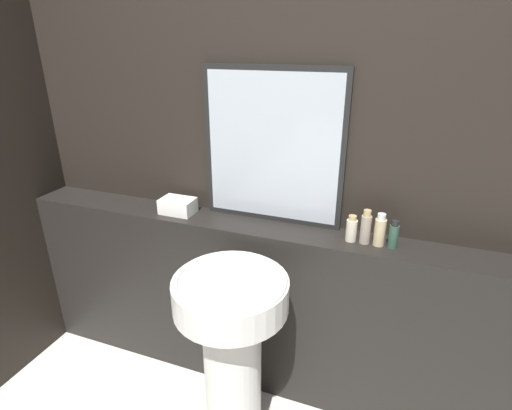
% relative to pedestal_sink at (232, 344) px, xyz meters
% --- Properties ---
extents(wall_back, '(8.00, 0.06, 2.50)m').
position_rel_pedestal_sink_xyz_m(wall_back, '(-0.07, 0.56, 0.67)').
color(wall_back, black).
rests_on(wall_back, ground_plane).
extents(vanity_counter, '(2.58, 0.23, 0.97)m').
position_rel_pedestal_sink_xyz_m(vanity_counter, '(-0.07, 0.42, -0.10)').
color(vanity_counter, black).
rests_on(vanity_counter, ground_plane).
extents(pedestal_sink, '(0.49, 0.49, 0.92)m').
position_rel_pedestal_sink_xyz_m(pedestal_sink, '(0.00, 0.00, 0.00)').
color(pedestal_sink, silver).
rests_on(pedestal_sink, ground_plane).
extents(mirror, '(0.70, 0.03, 0.75)m').
position_rel_pedestal_sink_xyz_m(mirror, '(0.01, 0.51, 0.76)').
color(mirror, black).
rests_on(mirror, vanity_counter).
extents(towel_stack, '(0.18, 0.12, 0.08)m').
position_rel_pedestal_sink_xyz_m(towel_stack, '(-0.48, 0.42, 0.42)').
color(towel_stack, white).
rests_on(towel_stack, vanity_counter).
extents(shampoo_bottle, '(0.05, 0.05, 0.12)m').
position_rel_pedestal_sink_xyz_m(shampoo_bottle, '(0.42, 0.42, 0.44)').
color(shampoo_bottle, beige).
rests_on(shampoo_bottle, vanity_counter).
extents(conditioner_bottle, '(0.05, 0.05, 0.16)m').
position_rel_pedestal_sink_xyz_m(conditioner_bottle, '(0.48, 0.42, 0.46)').
color(conditioner_bottle, gray).
rests_on(conditioner_bottle, vanity_counter).
extents(lotion_bottle, '(0.05, 0.05, 0.15)m').
position_rel_pedestal_sink_xyz_m(lotion_bottle, '(0.54, 0.42, 0.45)').
color(lotion_bottle, '#C6B284').
rests_on(lotion_bottle, vanity_counter).
extents(body_wash_bottle, '(0.04, 0.04, 0.13)m').
position_rel_pedestal_sink_xyz_m(body_wash_bottle, '(0.60, 0.42, 0.44)').
color(body_wash_bottle, '#2D4C3D').
rests_on(body_wash_bottle, vanity_counter).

